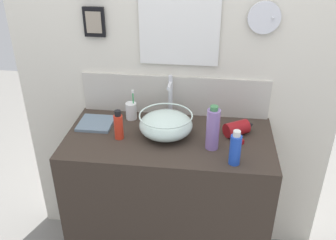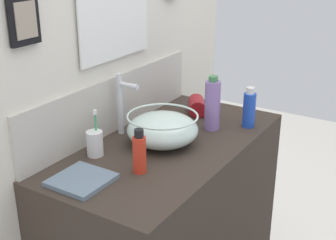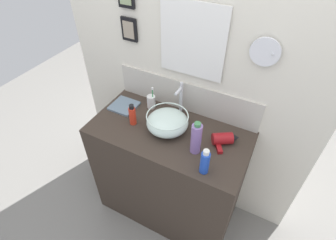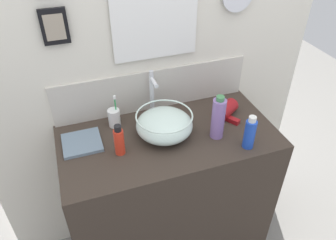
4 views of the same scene
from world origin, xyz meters
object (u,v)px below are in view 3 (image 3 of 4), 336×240
object	(u,v)px
toothbrush_cup	(151,101)
spray_bottle	(205,162)
lotion_bottle	(196,138)
faucet	(181,97)
glass_bowl_sink	(167,122)
hair_drier	(225,139)
soap_dispenser	(132,115)
hand_towel	(124,106)

from	to	relation	value
toothbrush_cup	spray_bottle	distance (m)	0.67
spray_bottle	lotion_bottle	xyz separation A→B (m)	(-0.11, 0.12, 0.03)
faucet	toothbrush_cup	distance (m)	0.24
lotion_bottle	glass_bowl_sink	bearing A→B (deg)	159.28
toothbrush_cup	spray_bottle	world-z (taller)	toothbrush_cup
toothbrush_cup	spray_bottle	bearing A→B (deg)	-33.28
faucet	spray_bottle	bearing A→B (deg)	-49.55
hair_drier	lotion_bottle	xyz separation A→B (m)	(-0.14, -0.14, 0.07)
soap_dispenser	hand_towel	xyz separation A→B (m)	(-0.16, 0.12, -0.06)
faucet	hand_towel	distance (m)	0.44
hair_drier	soap_dispenser	world-z (taller)	soap_dispenser
faucet	hand_towel	xyz separation A→B (m)	(-0.39, -0.13, -0.13)
toothbrush_cup	hand_towel	xyz separation A→B (m)	(-0.18, -0.09, -0.04)
hand_towel	soap_dispenser	bearing A→B (deg)	-37.04
soap_dispenser	hair_drier	bearing A→B (deg)	10.30
spray_bottle	lotion_bottle	distance (m)	0.16
toothbrush_cup	lotion_bottle	size ratio (longest dim) A/B	0.76
glass_bowl_sink	spray_bottle	size ratio (longest dim) A/B	1.59
faucet	glass_bowl_sink	bearing A→B (deg)	-90.00
soap_dispenser	hand_towel	world-z (taller)	soap_dispenser
lotion_bottle	soap_dispenser	xyz separation A→B (m)	(-0.47, 0.03, -0.04)
toothbrush_cup	lotion_bottle	world-z (taller)	lotion_bottle
glass_bowl_sink	lotion_bottle	distance (m)	0.26
lotion_bottle	soap_dispenser	distance (m)	0.48
glass_bowl_sink	faucet	size ratio (longest dim) A/B	1.09
hair_drier	spray_bottle	xyz separation A→B (m)	(-0.03, -0.26, 0.04)
toothbrush_cup	hand_towel	bearing A→B (deg)	-152.58
lotion_bottle	soap_dispenser	size ratio (longest dim) A/B	1.45
hair_drier	lotion_bottle	size ratio (longest dim) A/B	0.82
glass_bowl_sink	spray_bottle	distance (m)	0.40
toothbrush_cup	hand_towel	size ratio (longest dim) A/B	0.96
toothbrush_cup	lotion_bottle	distance (m)	0.52
toothbrush_cup	faucet	bearing A→B (deg)	9.74
glass_bowl_sink	faucet	distance (m)	0.21
soap_dispenser	toothbrush_cup	bearing A→B (deg)	84.80
spray_bottle	hand_towel	distance (m)	0.79
glass_bowl_sink	soap_dispenser	size ratio (longest dim) A/B	1.74
glass_bowl_sink	toothbrush_cup	xyz separation A→B (m)	(-0.21, 0.16, -0.02)
glass_bowl_sink	faucet	world-z (taller)	faucet
glass_bowl_sink	hand_towel	xyz separation A→B (m)	(-0.39, 0.06, -0.06)
glass_bowl_sink	faucet	bearing A→B (deg)	90.00
glass_bowl_sink	hair_drier	bearing A→B (deg)	8.14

